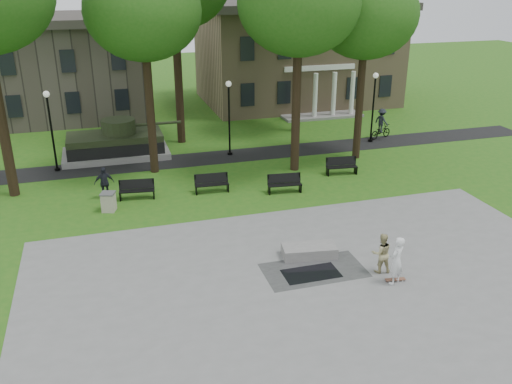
{
  "coord_description": "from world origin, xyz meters",
  "views": [
    {
      "loc": [
        -7.35,
        -19.87,
        10.92
      ],
      "look_at": [
        -0.69,
        2.45,
        1.4
      ],
      "focal_mm": 38.0,
      "sensor_mm": 36.0,
      "label": 1
    }
  ],
  "objects_px": {
    "skateboarder": "(396,261)",
    "park_bench_0": "(137,189)",
    "cyclist": "(381,126)",
    "trash_bin": "(109,202)",
    "friend_watching": "(381,253)",
    "concrete_block": "(309,251)"
  },
  "relations": [
    {
      "from": "skateboarder",
      "to": "friend_watching",
      "type": "bearing_deg",
      "value": -112.24
    },
    {
      "from": "friend_watching",
      "to": "cyclist",
      "type": "relative_size",
      "value": 0.77
    },
    {
      "from": "skateboarder",
      "to": "friend_watching",
      "type": "height_order",
      "value": "skateboarder"
    },
    {
      "from": "concrete_block",
      "to": "friend_watching",
      "type": "relative_size",
      "value": 1.35
    },
    {
      "from": "friend_watching",
      "to": "park_bench_0",
      "type": "bearing_deg",
      "value": -41.04
    },
    {
      "from": "concrete_block",
      "to": "cyclist",
      "type": "relative_size",
      "value": 1.03
    },
    {
      "from": "concrete_block",
      "to": "friend_watching",
      "type": "height_order",
      "value": "friend_watching"
    },
    {
      "from": "concrete_block",
      "to": "friend_watching",
      "type": "bearing_deg",
      "value": -42.22
    },
    {
      "from": "trash_bin",
      "to": "cyclist",
      "type": "bearing_deg",
      "value": 21.37
    },
    {
      "from": "cyclist",
      "to": "park_bench_0",
      "type": "bearing_deg",
      "value": 88.6
    },
    {
      "from": "cyclist",
      "to": "trash_bin",
      "type": "bearing_deg",
      "value": 90.49
    },
    {
      "from": "park_bench_0",
      "to": "trash_bin",
      "type": "distance_m",
      "value": 1.9
    },
    {
      "from": "cyclist",
      "to": "trash_bin",
      "type": "distance_m",
      "value": 20.25
    },
    {
      "from": "park_bench_0",
      "to": "trash_bin",
      "type": "height_order",
      "value": "park_bench_0"
    },
    {
      "from": "concrete_block",
      "to": "friend_watching",
      "type": "distance_m",
      "value": 3.01
    },
    {
      "from": "friend_watching",
      "to": "park_bench_0",
      "type": "xyz_separation_m",
      "value": [
        -8.42,
        10.27,
        -0.31
      ]
    },
    {
      "from": "skateboarder",
      "to": "trash_bin",
      "type": "distance_m",
      "value": 14.11
    },
    {
      "from": "trash_bin",
      "to": "concrete_block",
      "type": "bearing_deg",
      "value": -42.54
    },
    {
      "from": "concrete_block",
      "to": "cyclist",
      "type": "xyz_separation_m",
      "value": [
        11.16,
        14.44,
        0.62
      ]
    },
    {
      "from": "skateboarder",
      "to": "cyclist",
      "type": "xyz_separation_m",
      "value": [
        8.86,
        17.33,
        -0.11
      ]
    },
    {
      "from": "skateboarder",
      "to": "park_bench_0",
      "type": "xyz_separation_m",
      "value": [
        -8.54,
        11.18,
        -0.45
      ]
    },
    {
      "from": "skateboarder",
      "to": "cyclist",
      "type": "distance_m",
      "value": 19.46
    }
  ]
}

